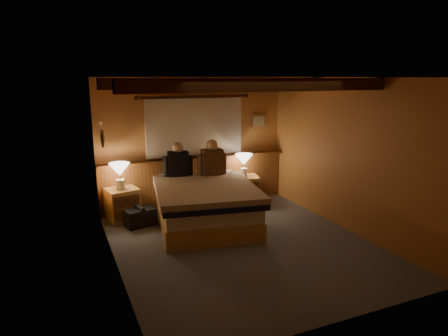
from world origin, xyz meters
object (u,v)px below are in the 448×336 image
lamp_left (120,171)px  person_right (212,160)px  lamp_right (244,161)px  duffel_bag (140,217)px  nightstand_right (245,190)px  person_left (178,162)px  nightstand_left (123,204)px  bed (205,204)px

lamp_left → person_right: (1.61, -0.14, 0.08)m
lamp_right → duffel_bag: 2.23m
nightstand_right → person_right: (-0.76, -0.18, 0.68)m
lamp_left → person_left: (1.02, 0.01, 0.06)m
person_left → lamp_left: bearing=-170.0°
person_right → duffel_bag: (-1.37, -0.23, -0.80)m
lamp_right → nightstand_left: bearing=179.7°
lamp_left → duffel_bag: (0.23, -0.37, -0.72)m
nightstand_left → person_right: (1.58, -0.18, 0.67)m
bed → nightstand_left: bearing=157.5°
nightstand_right → person_left: person_left is taller
person_right → person_left: bearing=172.2°
nightstand_left → lamp_right: bearing=-10.5°
bed → nightstand_right: 1.38m
lamp_left → person_right: person_right is taller
bed → duffel_bag: 1.09m
bed → person_right: person_right is taller
lamp_left → person_left: person_left is taller
bed → nightstand_right: (1.13, 0.78, -0.09)m
person_left → person_right: person_right is taller
lamp_left → lamp_right: 2.32m
bed → duffel_bag: bed is taller
nightstand_right → lamp_right: (-0.05, -0.02, 0.58)m
bed → nightstand_left: (-1.21, 0.77, -0.08)m
person_left → lamp_right: bearing=10.1°
nightstand_left → bed: bearing=-42.7°
nightstand_left → person_right: bearing=-16.6°
nightstand_right → lamp_left: size_ratio=1.24×
bed → lamp_right: 1.41m
nightstand_left → nightstand_right: nightstand_left is taller
bed → duffel_bag: (-1.00, 0.37, -0.21)m
duffel_bag → nightstand_right: bearing=-1.4°
lamp_left → bed: bearing=-30.7°
bed → lamp_left: (-1.24, 0.73, 0.51)m
person_left → nightstand_right: bearing=10.8°
lamp_right → person_left: person_left is taller
lamp_left → person_right: size_ratio=0.68×
person_left → bed: bearing=-64.2°
nightstand_left → nightstand_right: size_ratio=1.01×
nightstand_left → person_right: size_ratio=0.86×
lamp_left → person_left: bearing=0.6°
bed → person_left: person_left is taller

